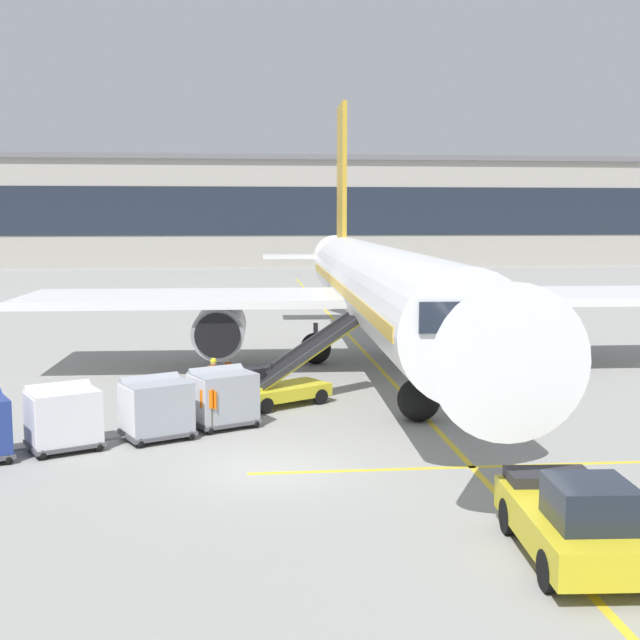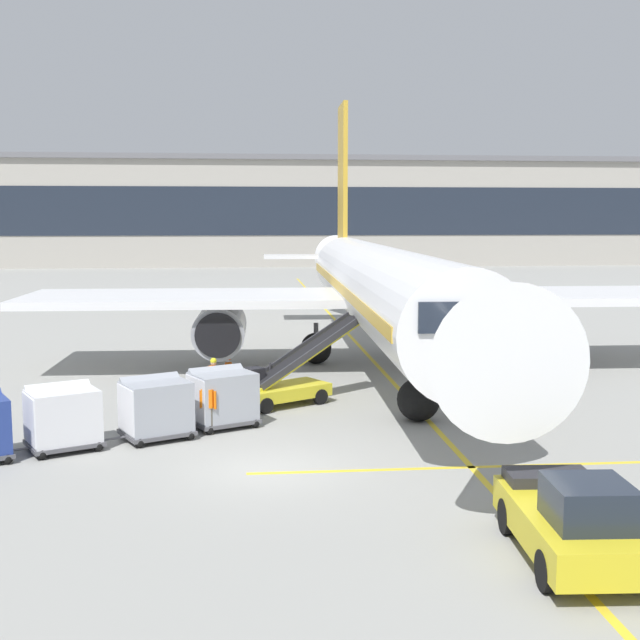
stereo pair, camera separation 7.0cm
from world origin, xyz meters
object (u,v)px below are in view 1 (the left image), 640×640
Objects in this scene: pushback_tug at (576,520)px; ground_crew_by_loader at (214,378)px; parked_airplane at (377,287)px; belt_loader at (287,380)px; baggage_cart_third at (63,416)px; safety_cone_engine_keepout at (228,362)px; safety_cone_wingtip at (257,374)px; baggage_cart_second at (156,407)px; ground_crew_marshaller at (208,403)px; baggage_cart_lead at (222,396)px; ground_crew_by_carts at (234,392)px.

ground_crew_by_loader is at bearing 117.78° from pushback_tug.
parked_airplane reaches higher than ground_crew_by_loader.
belt_loader is 1.84× the size of baggage_cart_third.
safety_cone_engine_keepout is 1.15× the size of safety_cone_wingtip.
parked_airplane is 8.96m from belt_loader.
baggage_cart_second reaches higher than safety_cone_wingtip.
ground_crew_marshaller is (-0.05, -3.95, 0.00)m from ground_crew_by_loader.
baggage_cart_lead is at bearing -99.90° from safety_cone_wingtip.
safety_cone_wingtip is (-5.86, 18.49, -0.53)m from pushback_tug.
ground_crew_marshaller is (-0.79, -1.57, 0.00)m from ground_crew_by_carts.
parked_airplane reaches higher than baggage_cart_lead.
belt_loader is 2.94× the size of ground_crew_by_carts.
belt_loader is 2.94× the size of ground_crew_by_loader.
baggage_cart_lead reaches higher than ground_crew_marshaller.
baggage_cart_third reaches higher than safety_cone_engine_keepout.
ground_crew_by_carts is (-6.75, 11.85, 0.17)m from pushback_tug.
parked_airplane is at bearing 90.99° from pushback_tug.
baggage_cart_second is 3.05m from ground_crew_by_carts.
safety_cone_wingtip is at bearing 69.00° from ground_crew_by_loader.
ground_crew_marshaller is at bearing -90.69° from ground_crew_by_loader.
safety_cone_engine_keepout is (-2.22, 6.97, -0.53)m from belt_loader.
safety_cone_engine_keepout is at bearing 92.03° from ground_crew_by_carts.
baggage_cart_lead is 2.37m from baggage_cart_second.
ground_crew_marshaller is (-2.69, -3.96, 0.12)m from belt_loader.
pushback_tug is 7.30× the size of safety_cone_wingtip.
safety_cone_wingtip is (1.68, 8.21, -0.70)m from ground_crew_marshaller.
parked_airplane is at bearing 56.54° from ground_crew_by_carts.
baggage_cart_lead reaches higher than safety_cone_wingtip.
baggage_cart_second is 1.62m from ground_crew_marshaller.
belt_loader is 2.64m from ground_crew_by_loader.
baggage_cart_second is 9.18m from safety_cone_wingtip.
baggage_cart_third is at bearing -153.82° from baggage_cart_lead.
baggage_cart_third reaches higher than safety_cone_wingtip.
ground_crew_by_carts is at bearing -97.62° from safety_cone_wingtip.
ground_crew_marshaller is (-7.54, 10.28, 0.17)m from pushback_tug.
baggage_cart_third is at bearing -128.61° from ground_crew_by_loader.
ground_crew_marshaller is at bearing -122.59° from parked_airplane.
pushback_tug is 12.75m from ground_crew_marshaller.
parked_airplane is 23.44× the size of ground_crew_by_loader.
belt_loader reaches higher than baggage_cart_lead.
baggage_cart_second is (-8.75, -11.56, -2.61)m from parked_airplane.
baggage_cart_second is at bearing -167.50° from ground_crew_marshaller.
baggage_cart_third is at bearing -162.53° from ground_crew_marshaller.
baggage_cart_second is (-1.99, -1.29, 0.00)m from baggage_cart_lead.
baggage_cart_third is (-4.56, -2.24, 0.00)m from baggage_cart_lead.
baggage_cart_third is (-2.57, -0.96, 0.00)m from baggage_cart_second.
ground_crew_by_loader is 1.00× the size of ground_crew_by_carts.
ground_crew_marshaller is 8.41m from safety_cone_wingtip.
parked_airplane is 10.50m from ground_crew_by_loader.
baggage_cart_lead is 5.08m from baggage_cart_third.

